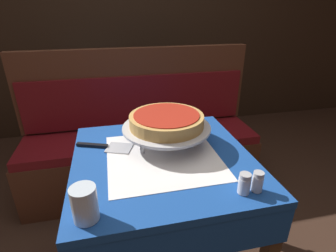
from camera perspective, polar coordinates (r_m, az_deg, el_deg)
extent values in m
cube|color=#194799|center=(1.12, -1.08, -7.35)|extent=(0.74, 0.74, 0.03)
cube|color=white|center=(1.11, -1.09, -6.66)|extent=(0.46, 0.46, 0.00)
cube|color=#194799|center=(1.17, -1.05, -11.11)|extent=(0.74, 0.74, 0.15)
cube|color=#4C331E|center=(1.60, -15.85, -13.46)|extent=(0.05, 0.05, 0.71)
cube|color=#4C331E|center=(1.68, 8.11, -10.63)|extent=(0.05, 0.05, 0.71)
cube|color=#194799|center=(2.52, -14.74, 10.17)|extent=(0.63, 0.63, 0.03)
cube|color=white|center=(2.52, -14.78, 10.52)|extent=(0.39, 0.39, 0.00)
cube|color=#194799|center=(2.55, -14.50, 8.04)|extent=(0.63, 0.63, 0.17)
cube|color=#4C331E|center=(2.40, -20.56, -0.64)|extent=(0.05, 0.05, 0.70)
cube|color=#4C331E|center=(2.38, -7.12, 0.61)|extent=(0.05, 0.05, 0.70)
cube|color=#4C331E|center=(2.92, -19.42, 3.97)|extent=(0.05, 0.05, 0.70)
cube|color=#4C331E|center=(2.90, -8.36, 5.03)|extent=(0.05, 0.05, 0.70)
cube|color=#4C2819|center=(2.05, -5.60, -8.39)|extent=(1.69, 0.46, 0.40)
cube|color=#600F14|center=(1.93, -5.88, -2.61)|extent=(1.66, 0.45, 0.06)
cube|color=#4C2819|center=(1.99, -7.04, 8.24)|extent=(1.69, 0.06, 0.58)
cube|color=#600F14|center=(1.98, -6.77, 5.47)|extent=(1.62, 0.02, 0.37)
cube|color=black|center=(2.91, -9.82, 22.11)|extent=(6.00, 0.04, 2.40)
cylinder|color=#ADADB2|center=(1.31, -1.60, 0.33)|extent=(0.01, 0.01, 0.07)
cylinder|color=#ADADB2|center=(1.12, -5.41, -4.37)|extent=(0.01, 0.01, 0.07)
cylinder|color=#ADADB2|center=(1.17, 6.00, -3.13)|extent=(0.01, 0.01, 0.07)
cylinder|color=#ADADB2|center=(1.18, -0.32, -0.86)|extent=(0.27, 0.27, 0.01)
cylinder|color=silver|center=(1.18, -0.32, -0.60)|extent=(0.38, 0.38, 0.01)
cylinder|color=silver|center=(1.17, -0.33, -0.24)|extent=(0.40, 0.40, 0.01)
cylinder|color=tan|center=(1.16, -0.33, 1.17)|extent=(0.33, 0.33, 0.05)
cylinder|color=#B22819|center=(1.15, -0.33, 2.43)|extent=(0.29, 0.29, 0.01)
cube|color=#BCBCC1|center=(1.19, -10.56, -4.71)|extent=(0.13, 0.13, 0.00)
cube|color=black|center=(1.23, -16.18, -4.01)|extent=(0.14, 0.07, 0.01)
cylinder|color=silver|center=(0.83, -17.70, -15.82)|extent=(0.08, 0.08, 0.11)
cylinder|color=silver|center=(0.94, 16.22, -12.31)|extent=(0.04, 0.04, 0.06)
cylinder|color=#B7B7BC|center=(0.91, 16.50, -10.42)|extent=(0.04, 0.04, 0.02)
cylinder|color=silver|center=(0.96, 18.86, -11.76)|extent=(0.04, 0.04, 0.06)
cylinder|color=#B7B7BC|center=(0.94, 19.16, -9.94)|extent=(0.04, 0.04, 0.02)
cube|color=black|center=(2.57, -13.48, 11.30)|extent=(0.14, 0.14, 0.03)
cylinder|color=black|center=(2.55, -13.68, 13.28)|extent=(0.01, 0.01, 0.15)
cylinder|color=#99194C|center=(2.60, -13.65, 13.09)|extent=(0.04, 0.04, 0.12)
cylinder|color=white|center=(2.54, -14.55, 12.71)|extent=(0.04, 0.04, 0.12)
cylinder|color=red|center=(2.54, -12.73, 12.88)|extent=(0.04, 0.04, 0.12)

